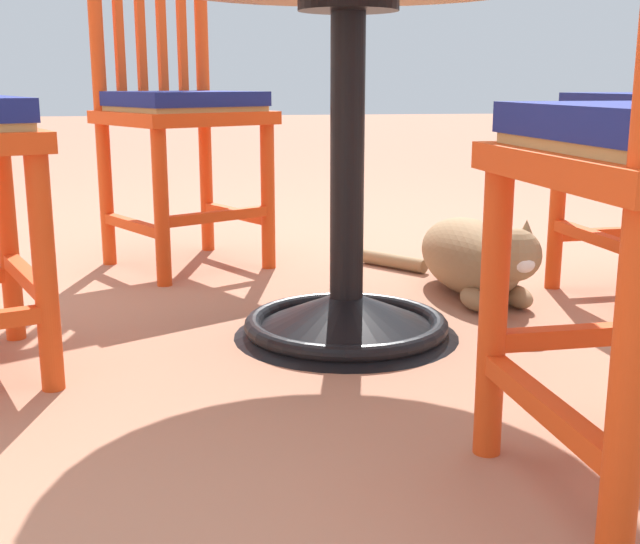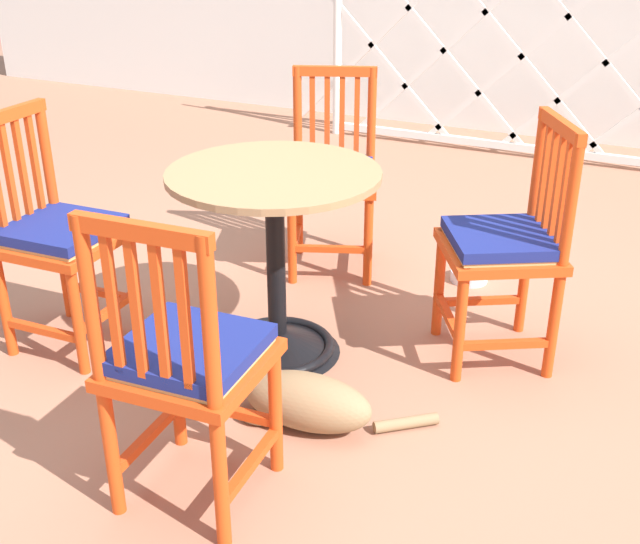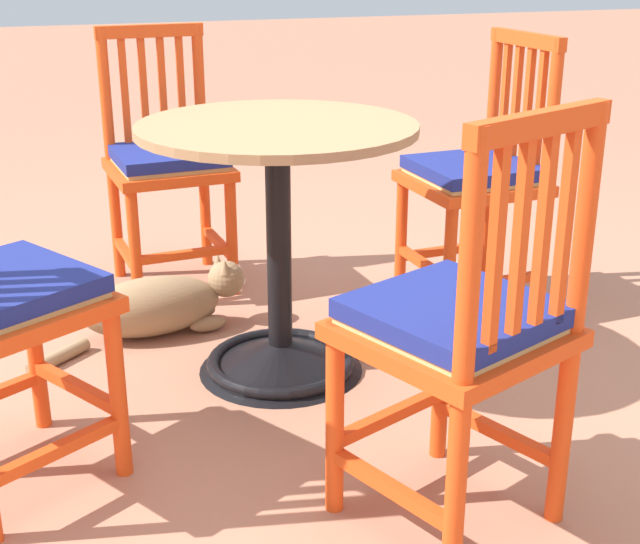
{
  "view_description": "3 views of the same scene",
  "coord_description": "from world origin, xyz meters",
  "px_view_note": "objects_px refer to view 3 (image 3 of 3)",
  "views": [
    {
      "loc": [
        -1.73,
        0.33,
        0.53
      ],
      "look_at": [
        -0.11,
        0.07,
        0.15
      ],
      "focal_mm": 45.88,
      "sensor_mm": 36.0,
      "label": 1
    },
    {
      "loc": [
        1.19,
        -2.31,
        1.58
      ],
      "look_at": [
        0.11,
        -0.02,
        0.39
      ],
      "focal_mm": 44.36,
      "sensor_mm": 36.0,
      "label": 2
    },
    {
      "loc": [
        0.59,
        2.27,
        1.19
      ],
      "look_at": [
        -0.16,
        0.12,
        0.34
      ],
      "focal_mm": 49.96,
      "sensor_mm": 36.0,
      "label": 3
    }
  ],
  "objects_px": {
    "cafe_table": "(280,279)",
    "orange_chair_tucked_in": "(478,178)",
    "orange_chair_facing_out": "(167,164)",
    "orange_chair_at_corner": "(461,331)",
    "tabby_cat": "(163,305)"
  },
  "relations": [
    {
      "from": "orange_chair_facing_out",
      "to": "tabby_cat",
      "type": "relative_size",
      "value": 1.28
    },
    {
      "from": "cafe_table",
      "to": "tabby_cat",
      "type": "distance_m",
      "value": 0.51
    },
    {
      "from": "cafe_table",
      "to": "tabby_cat",
      "type": "relative_size",
      "value": 1.06
    },
    {
      "from": "orange_chair_at_corner",
      "to": "orange_chair_facing_out",
      "type": "relative_size",
      "value": 1.0
    },
    {
      "from": "orange_chair_tucked_in",
      "to": "orange_chair_facing_out",
      "type": "bearing_deg",
      "value": -29.98
    },
    {
      "from": "cafe_table",
      "to": "orange_chair_tucked_in",
      "type": "distance_m",
      "value": 0.84
    },
    {
      "from": "tabby_cat",
      "to": "orange_chair_at_corner",
      "type": "bearing_deg",
      "value": 109.17
    },
    {
      "from": "orange_chair_at_corner",
      "to": "tabby_cat",
      "type": "distance_m",
      "value": 1.31
    },
    {
      "from": "orange_chair_at_corner",
      "to": "orange_chair_facing_out",
      "type": "xyz_separation_m",
      "value": [
        0.3,
        -1.63,
        0.0
      ]
    },
    {
      "from": "orange_chair_at_corner",
      "to": "tabby_cat",
      "type": "relative_size",
      "value": 1.28
    },
    {
      "from": "orange_chair_tucked_in",
      "to": "orange_chair_facing_out",
      "type": "distance_m",
      "value": 1.08
    },
    {
      "from": "cafe_table",
      "to": "orange_chair_at_corner",
      "type": "height_order",
      "value": "orange_chair_at_corner"
    },
    {
      "from": "orange_chair_tucked_in",
      "to": "tabby_cat",
      "type": "relative_size",
      "value": 1.28
    },
    {
      "from": "cafe_table",
      "to": "orange_chair_facing_out",
      "type": "distance_m",
      "value": 0.85
    },
    {
      "from": "cafe_table",
      "to": "orange_chair_tucked_in",
      "type": "bearing_deg",
      "value": -160.51
    }
  ]
}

